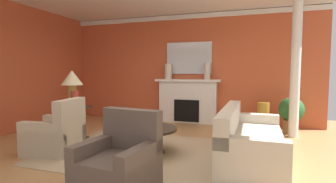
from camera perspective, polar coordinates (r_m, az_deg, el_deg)
name	(u,v)px	position (r m, az deg, el deg)	size (l,w,h in m)	color
ground_plane	(140,151)	(4.73, -6.28, -13.05)	(8.70, 8.70, 0.00)	tan
wall_fireplace	(183,69)	(7.31, 3.35, 5.15)	(7.29, 0.12, 3.02)	#C65633
wall_window	(9,68)	(6.88, -32.10, 4.52)	(0.12, 6.41, 3.02)	#C65633
crown_moulding	(182,17)	(7.39, 3.24, 16.31)	(7.29, 0.08, 0.12)	white
area_rug	(149,152)	(4.60, -4.35, -13.46)	(3.44, 2.47, 0.01)	tan
fireplace	(188,102)	(7.11, 4.41, -2.40)	(1.80, 0.35, 1.21)	white
mantel_mirror	(189,58)	(7.18, 4.70, 7.47)	(1.28, 0.04, 0.88)	silver
sofa	(249,143)	(4.28, 17.67, -10.97)	(0.94, 2.12, 0.85)	beige
armchair_near_window	(56,135)	(4.95, -23.75, -8.92)	(0.92, 0.92, 0.95)	#C1B293
armchair_facing_fireplace	(119,166)	(3.19, -10.90, -16.07)	(0.90, 0.90, 0.95)	brown
coffee_table	(149,134)	(4.51, -4.37, -9.47)	(1.00, 1.00, 0.45)	#2D2319
side_table	(73,121)	(5.65, -20.46, -6.22)	(0.56, 0.56, 0.70)	#2D2319
table_lamp	(72,81)	(5.56, -20.69, 2.16)	(0.44, 0.44, 0.75)	#B28E38
vase_mantel_right	(207,71)	(6.90, 8.81, 4.49)	(0.16, 0.16, 0.44)	beige
vase_on_side_table	(75,99)	(5.40, -20.15, -1.64)	(0.15, 0.15, 0.34)	#9E3328
vase_tall_corner	(263,116)	(6.65, 20.53, -5.19)	(0.28, 0.28, 0.68)	#B7892D
vase_mantel_left	(168,72)	(7.16, 0.07, 4.50)	(0.20, 0.20, 0.43)	beige
book_red_cover	(149,124)	(4.63, -4.31, -7.27)	(0.23, 0.19, 0.06)	navy
book_art_folio	(144,123)	(4.46, -5.47, -7.11)	(0.21, 0.17, 0.04)	navy
book_small_novel	(139,120)	(4.49, -6.53, -6.46)	(0.25, 0.20, 0.05)	tan
potted_plant	(291,112)	(6.54, 25.89, -4.15)	(0.56, 0.56, 0.83)	#A8754C
column_white	(296,68)	(6.11, 26.67, 4.82)	(0.20, 0.20, 3.02)	white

